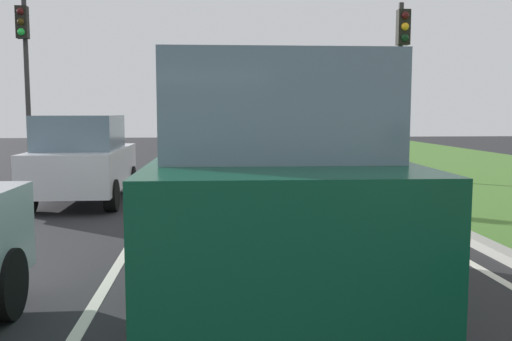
# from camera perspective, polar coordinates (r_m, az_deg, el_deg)

# --- Properties ---
(ground_plane) EXTENTS (60.00, 60.00, 0.00)m
(ground_plane) POSITION_cam_1_polar(r_m,az_deg,el_deg) (11.07, -6.91, -3.60)
(ground_plane) COLOR #262628
(lane_line_center) EXTENTS (0.12, 32.00, 0.01)m
(lane_line_center) POSITION_cam_1_polar(r_m,az_deg,el_deg) (11.12, -10.53, -3.60)
(lane_line_center) COLOR silver
(lane_line_center) RESTS_ON ground
(lane_line_right_edge) EXTENTS (0.12, 32.00, 0.01)m
(lane_line_right_edge) POSITION_cam_1_polar(r_m,az_deg,el_deg) (11.51, 11.33, -3.29)
(lane_line_right_edge) COLOR silver
(lane_line_right_edge) RESTS_ON ground
(curb_right) EXTENTS (0.24, 48.00, 0.12)m
(curb_right) POSITION_cam_1_polar(r_m,az_deg,el_deg) (11.65, 13.70, -2.95)
(curb_right) COLOR #9E9B93
(curb_right) RESTS_ON ground
(car_suv_ahead) EXTENTS (2.05, 4.54, 2.28)m
(car_suv_ahead) POSITION_cam_1_polar(r_m,az_deg,el_deg) (5.20, 1.16, -1.45)
(car_suv_ahead) COLOR #0C472D
(car_suv_ahead) RESTS_ON ground
(car_hatchback_far) EXTENTS (1.75, 3.71, 1.78)m
(car_hatchback_far) POSITION_cam_1_polar(r_m,az_deg,el_deg) (11.89, -17.38, 1.11)
(car_hatchback_far) COLOR silver
(car_hatchback_far) RESTS_ON ground
(traffic_light_near_right) EXTENTS (0.32, 0.50, 4.70)m
(traffic_light_near_right) POSITION_cam_1_polar(r_m,az_deg,el_deg) (15.28, 14.74, 10.92)
(traffic_light_near_right) COLOR #2D2D2D
(traffic_light_near_right) RESTS_ON ground
(traffic_light_overhead_left) EXTENTS (0.32, 0.50, 5.16)m
(traffic_light_overhead_left) POSITION_cam_1_polar(r_m,az_deg,el_deg) (17.41, -22.73, 10.82)
(traffic_light_overhead_left) COLOR #2D2D2D
(traffic_light_overhead_left) RESTS_ON ground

